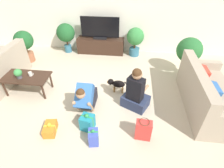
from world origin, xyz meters
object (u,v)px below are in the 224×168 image
at_px(potted_plant_back_left, 66,34).
at_px(potted_plant_corner_left, 24,43).
at_px(potted_plant_back_right, 135,39).
at_px(tabletop_plant, 18,73).
at_px(gift_box_a, 87,122).
at_px(mug, 30,74).
at_px(person_sitting, 136,93).
at_px(sofa_right, 207,95).
at_px(coffee_table, 26,78).
at_px(gift_bag_a, 143,130).
at_px(gift_box_c, 50,129).
at_px(tv_console, 101,46).
at_px(tv, 100,29).
at_px(dog, 116,84).
at_px(potted_plant_corner_right, 189,51).
at_px(gift_box_b, 94,137).
at_px(person_kneeling, 86,97).

relative_size(potted_plant_back_left, potted_plant_corner_left, 1.00).
relative_size(potted_plant_back_right, tabletop_plant, 3.98).
xyz_separation_m(gift_box_a, mug, (-1.50, 0.96, 0.32)).
bearing_deg(person_sitting, sofa_right, -146.46).
height_order(gift_box_a, mug, mug).
height_order(coffee_table, gift_box_a, coffee_table).
bearing_deg(potted_plant_corner_left, gift_bag_a, -35.74).
bearing_deg(sofa_right, gift_box_c, 109.16).
relative_size(gift_box_c, tabletop_plant, 1.57).
relative_size(person_sitting, tabletop_plant, 4.26).
xyz_separation_m(tv_console, potted_plant_corner_left, (-2.07, -0.81, 0.33)).
xyz_separation_m(tv_console, tv, (0.00, 0.00, 0.54)).
height_order(tv_console, dog, tv_console).
distance_m(potted_plant_corner_right, mug, 3.85).
distance_m(potted_plant_corner_right, gift_bag_a, 2.56).
relative_size(sofa_right, potted_plant_back_right, 2.10).
bearing_deg(gift_bag_a, gift_box_b, -166.21).
height_order(potted_plant_corner_left, tabletop_plant, potted_plant_corner_left).
distance_m(potted_plant_corner_left, potted_plant_back_right, 3.25).
relative_size(sofa_right, potted_plant_back_left, 2.00).
distance_m(potted_plant_back_left, gift_box_b, 3.74).
distance_m(sofa_right, gift_box_c, 3.15).
xyz_separation_m(potted_plant_back_right, gift_box_c, (-1.47, -3.25, -0.47)).
height_order(tv, potted_plant_corner_left, tv).
height_order(gift_box_a, gift_box_c, gift_box_a).
bearing_deg(coffee_table, gift_box_b, -34.47).
height_order(potted_plant_corner_left, gift_box_a, potted_plant_corner_left).
bearing_deg(person_kneeling, person_sitting, 12.28).
relative_size(tv_console, person_kneeling, 1.92).
height_order(person_sitting, dog, person_sitting).
bearing_deg(coffee_table, potted_plant_back_right, 41.82).
xyz_separation_m(gift_box_c, mug, (-0.84, 1.13, 0.39)).
bearing_deg(coffee_table, potted_plant_back_left, 83.89).
bearing_deg(coffee_table, gift_bag_a, -21.21).
distance_m(potted_plant_back_left, gift_box_c, 3.36).
relative_size(potted_plant_corner_right, tabletop_plant, 4.51).
height_order(coffee_table, tv_console, tv_console).
bearing_deg(gift_bag_a, coffee_table, 158.79).
relative_size(potted_plant_back_right, gift_box_a, 2.43).
height_order(gift_bag_a, mug, mug).
distance_m(dog, gift_box_b, 1.48).
height_order(person_kneeling, gift_box_b, person_kneeling).
height_order(sofa_right, potted_plant_corner_right, potted_plant_corner_right).
height_order(coffee_table, gift_box_b, coffee_table).
distance_m(potted_plant_back_right, dog, 1.99).
xyz_separation_m(potted_plant_back_right, mug, (-2.31, -2.12, -0.08)).
bearing_deg(tabletop_plant, person_kneeling, -12.20).
bearing_deg(mug, gift_box_a, -32.63).
xyz_separation_m(person_sitting, gift_box_a, (-0.86, -0.70, -0.19)).
bearing_deg(tv, gift_box_b, -82.50).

